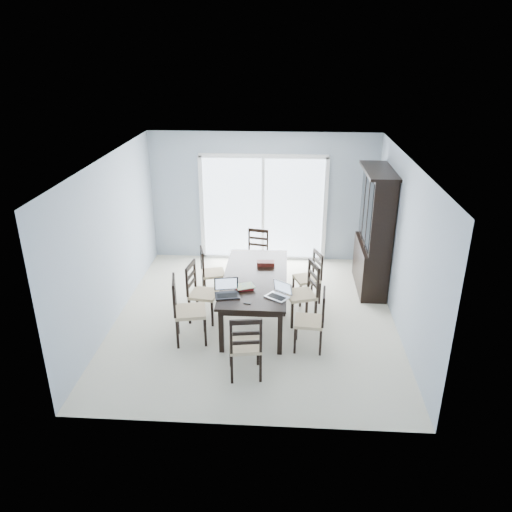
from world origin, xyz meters
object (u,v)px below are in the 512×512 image
object	(u,v)px
hot_tub	(244,220)
chair_end_far	(257,248)
china_hutch	(374,232)
chair_right_far	(312,271)
laptop_dark	(227,292)
game_box	(266,263)
dining_table	(255,281)
chair_left_near	(183,303)
chair_right_near	(316,314)
cell_phone	(247,303)
laptop_silver	(277,294)
chair_left_far	(208,267)
chair_right_mid	(306,286)
chair_left_mid	(198,286)
chair_end_near	(245,340)

from	to	relation	value
hot_tub	chair_end_far	bearing A→B (deg)	-77.50
china_hutch	chair_right_far	bearing A→B (deg)	-152.55
laptop_dark	game_box	xyz separation A→B (m)	(0.51, 1.12, -0.02)
dining_table	chair_left_near	bearing A→B (deg)	-144.09
chair_right_near	cell_phone	size ratio (longest dim) A/B	10.42
dining_table	laptop_silver	world-z (taller)	laptop_silver
chair_left_near	chair_right_far	bearing A→B (deg)	114.65
chair_left_far	chair_right_mid	xyz separation A→B (m)	(1.68, -0.77, 0.07)
chair_left_far	laptop_silver	distance (m)	1.92
cell_phone	chair_left_near	bearing A→B (deg)	-177.47
chair_left_near	chair_end_far	xyz separation A→B (m)	(0.95, 2.36, -0.07)
chair_left_near	laptop_silver	bearing A→B (deg)	80.28
chair_left_near	laptop_dark	world-z (taller)	chair_left_near
china_hutch	chair_left_mid	xyz separation A→B (m)	(-2.93, -1.32, -0.48)
chair_right_far	laptop_silver	xyz separation A→B (m)	(-0.56, -1.38, 0.26)
chair_right_far	hot_tub	world-z (taller)	chair_right_far
china_hutch	chair_right_mid	bearing A→B (deg)	-133.81
chair_left_near	chair_end_far	world-z (taller)	chair_left_near
laptop_silver	chair_left_far	bearing A→B (deg)	166.04
chair_left_far	game_box	world-z (taller)	chair_left_far
chair_left_far	laptop_dark	size ratio (longest dim) A/B	2.59
chair_end_near	laptop_silver	world-z (taller)	chair_end_near
chair_end_far	hot_tub	bearing A→B (deg)	-66.36
dining_table	laptop_silver	size ratio (longest dim) A/B	5.59
chair_right_near	laptop_silver	xyz separation A→B (m)	(-0.56, 0.12, 0.24)
chair_right_far	laptop_silver	bearing A→B (deg)	137.95
chair_left_mid	chair_right_mid	bearing A→B (deg)	100.65
chair_right_mid	laptop_dark	world-z (taller)	chair_right_mid
chair_left_mid	chair_right_near	xyz separation A→B (m)	(1.83, -0.74, -0.02)
chair_left_mid	laptop_silver	distance (m)	1.43
dining_table	hot_tub	world-z (taller)	hot_tub
hot_tub	laptop_dark	bearing A→B (deg)	-88.35
chair_left_near	cell_phone	xyz separation A→B (m)	(0.97, -0.17, 0.12)
dining_table	chair_left_far	distance (m)	1.16
laptop_dark	game_box	bearing A→B (deg)	54.21
chair_right_mid	chair_end_near	xyz separation A→B (m)	(-0.84, -1.59, -0.02)
chair_left_far	laptop_dark	xyz separation A→B (m)	(0.51, -1.45, 0.27)
chair_left_near	chair_right_far	size ratio (longest dim) A/B	1.16
chair_right_mid	laptop_silver	xyz separation A→B (m)	(-0.45, -0.68, 0.20)
china_hutch	laptop_dark	distance (m)	3.09
dining_table	laptop_dark	bearing A→B (deg)	-117.62
chair_left_mid	chair_right_far	bearing A→B (deg)	120.91
chair_left_far	laptop_dark	bearing A→B (deg)	4.02
chair_right_far	chair_end_far	bearing A→B (deg)	26.97
chair_left_mid	chair_end_far	world-z (taller)	chair_left_mid
chair_left_mid	chair_end_far	bearing A→B (deg)	162.24
chair_right_far	chair_end_far	size ratio (longest dim) A/B	0.97
game_box	hot_tub	xyz separation A→B (m)	(-0.63, 3.07, -0.32)
chair_right_mid	hot_tub	distance (m)	3.74
laptop_dark	laptop_silver	distance (m)	0.73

